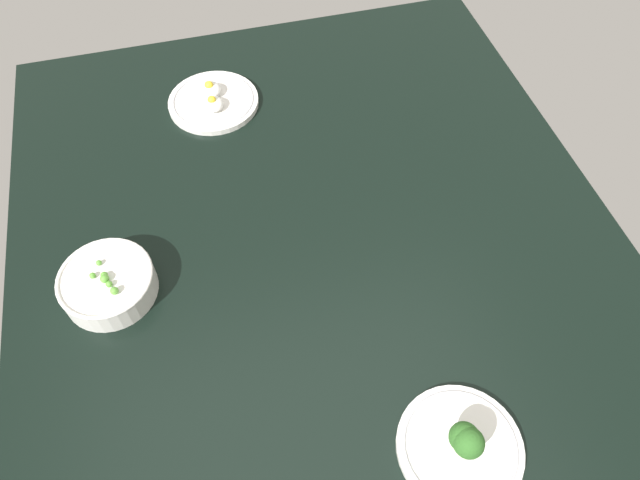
% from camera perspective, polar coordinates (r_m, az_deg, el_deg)
% --- Properties ---
extents(dining_table, '(1.42, 1.16, 0.04)m').
position_cam_1_polar(dining_table, '(1.14, 0.00, -1.17)').
color(dining_table, black).
rests_on(dining_table, ground).
extents(plate_eggs, '(0.21, 0.21, 0.05)m').
position_cam_1_polar(plate_eggs, '(1.40, -10.31, 13.13)').
color(plate_eggs, white).
rests_on(plate_eggs, dining_table).
extents(bowl_peas, '(0.17, 0.17, 0.06)m').
position_cam_1_polar(bowl_peas, '(1.11, -19.85, -3.94)').
color(bowl_peas, white).
rests_on(bowl_peas, dining_table).
extents(plate_broccoli, '(0.19, 0.19, 0.08)m').
position_cam_1_polar(plate_broccoli, '(0.96, 13.56, -18.74)').
color(plate_broccoli, white).
rests_on(plate_broccoli, dining_table).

